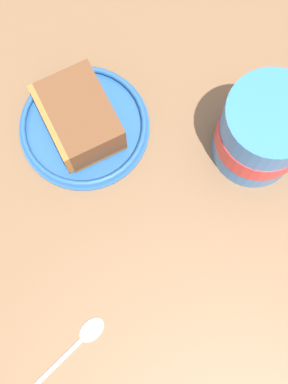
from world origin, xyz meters
The scene contains 5 objects.
ground_plane centered at (0.00, 0.00, -1.99)cm, with size 137.92×137.92×3.99cm, color brown.
small_plate centered at (-9.52, -5.44, 0.69)cm, with size 14.84×14.84×1.40cm.
cake_slice centered at (-9.38, -5.67, 3.39)cm, with size 11.55×10.83×5.19cm.
tea_mug centered at (-8.92, 13.78, 5.32)cm, with size 9.46×11.94×10.69cm.
teaspoon centered at (14.00, -3.23, 0.35)cm, with size 9.93×8.67×0.80cm.
Camera 1 is at (11.04, 3.34, 57.12)cm, focal length 49.72 mm.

